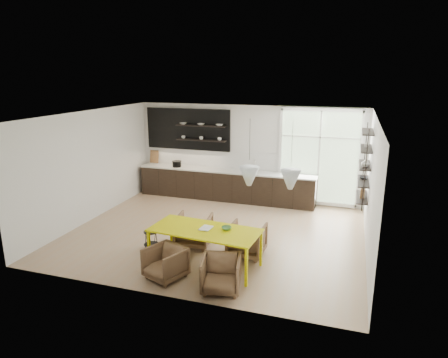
{
  "coord_description": "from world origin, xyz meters",
  "views": [
    {
      "loc": [
        3.02,
        -8.67,
        3.84
      ],
      "look_at": [
        0.02,
        0.6,
        1.23
      ],
      "focal_mm": 32.0,
      "sensor_mm": 36.0,
      "label": 1
    }
  ],
  "objects_px": {
    "dining_table": "(205,232)",
    "wire_stool": "(151,238)",
    "armchair_back_left": "(194,230)",
    "armchair_back_right": "(247,240)",
    "armchair_front_right": "(221,274)",
    "armchair_front_left": "(165,263)"
  },
  "relations": [
    {
      "from": "dining_table",
      "to": "armchair_back_left",
      "type": "xyz_separation_m",
      "value": [
        -0.61,
        0.89,
        -0.39
      ]
    },
    {
      "from": "wire_stool",
      "to": "armchair_front_left",
      "type": "bearing_deg",
      "value": -50.84
    },
    {
      "from": "armchair_back_left",
      "to": "wire_stool",
      "type": "bearing_deg",
      "value": 25.67
    },
    {
      "from": "dining_table",
      "to": "wire_stool",
      "type": "relative_size",
      "value": 5.28
    },
    {
      "from": "dining_table",
      "to": "armchair_back_right",
      "type": "height_order",
      "value": "dining_table"
    },
    {
      "from": "armchair_back_left",
      "to": "armchair_front_right",
      "type": "bearing_deg",
      "value": 118.73
    },
    {
      "from": "armchair_front_right",
      "to": "armchair_back_right",
      "type": "bearing_deg",
      "value": 75.07
    },
    {
      "from": "dining_table",
      "to": "armchair_back_right",
      "type": "bearing_deg",
      "value": 53.56
    },
    {
      "from": "armchair_back_left",
      "to": "wire_stool",
      "type": "height_order",
      "value": "armchair_back_left"
    },
    {
      "from": "armchair_front_right",
      "to": "wire_stool",
      "type": "bearing_deg",
      "value": 137.61
    },
    {
      "from": "wire_stool",
      "to": "armchair_back_left",
      "type": "bearing_deg",
      "value": 32.65
    },
    {
      "from": "armchair_front_left",
      "to": "armchair_front_right",
      "type": "height_order",
      "value": "armchair_front_right"
    },
    {
      "from": "armchair_back_left",
      "to": "armchair_back_right",
      "type": "distance_m",
      "value": 1.29
    },
    {
      "from": "dining_table",
      "to": "wire_stool",
      "type": "bearing_deg",
      "value": 170.28
    },
    {
      "from": "armchair_back_left",
      "to": "wire_stool",
      "type": "relative_size",
      "value": 1.84
    },
    {
      "from": "armchair_back_right",
      "to": "wire_stool",
      "type": "height_order",
      "value": "armchair_back_right"
    },
    {
      "from": "armchair_front_left",
      "to": "dining_table",
      "type": "bearing_deg",
      "value": 74.2
    },
    {
      "from": "armchair_back_left",
      "to": "armchair_front_right",
      "type": "xyz_separation_m",
      "value": [
        1.22,
        -1.69,
        -0.04
      ]
    },
    {
      "from": "dining_table",
      "to": "armchair_back_right",
      "type": "distance_m",
      "value": 1.09
    },
    {
      "from": "armchair_front_right",
      "to": "wire_stool",
      "type": "relative_size",
      "value": 1.64
    },
    {
      "from": "armchair_back_left",
      "to": "dining_table",
      "type": "bearing_deg",
      "value": 117.49
    },
    {
      "from": "armchair_back_left",
      "to": "wire_stool",
      "type": "distance_m",
      "value": 0.97
    }
  ]
}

